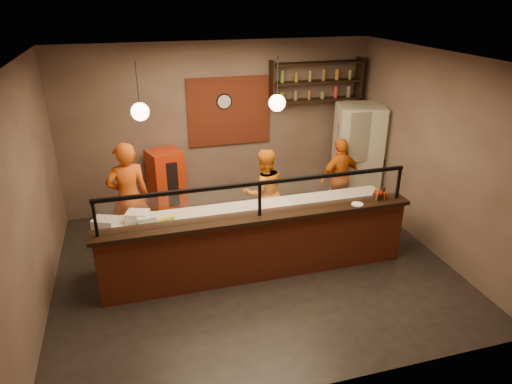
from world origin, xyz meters
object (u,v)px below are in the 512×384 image
object	(u,v)px
fridge	(357,156)
condiment_caddy	(379,196)
pizza_dough	(277,204)
cook_mid	(264,192)
red_cooler	(166,184)
wall_clock	(224,101)
cook_left	(129,197)
pepper_mill	(383,193)
cook_right	(340,178)

from	to	relation	value
fridge	condiment_caddy	world-z (taller)	fridge
pizza_dough	cook_mid	bearing A→B (deg)	90.53
red_cooler	condiment_caddy	world-z (taller)	red_cooler
wall_clock	pizza_dough	bearing A→B (deg)	-80.23
cook_left	pepper_mill	size ratio (longest dim) A/B	9.60
fridge	pizza_dough	world-z (taller)	fridge
cook_left	pizza_dough	distance (m)	2.43
fridge	red_cooler	bearing A→B (deg)	-171.51
cook_mid	pizza_dough	size ratio (longest dim) A/B	3.35
cook_mid	pepper_mill	bearing A→B (deg)	133.75
wall_clock	pepper_mill	distance (m)	3.46
wall_clock	condiment_caddy	xyz separation A→B (m)	(1.84, -2.72, -0.99)
cook_left	fridge	bearing A→B (deg)	178.18
fridge	pizza_dough	xyz separation A→B (m)	(-2.13, -1.46, -0.11)
cook_right	pizza_dough	bearing A→B (deg)	18.92
cook_mid	cook_right	xyz separation A→B (m)	(1.59, 0.30, -0.02)
pepper_mill	cook_right	bearing A→B (deg)	87.69
cook_right	condiment_caddy	distance (m)	1.63
cook_left	cook_right	xyz separation A→B (m)	(3.85, 0.18, -0.16)
cook_left	red_cooler	size ratio (longest dim) A/B	1.39
wall_clock	red_cooler	xyz separation A→B (m)	(-1.22, -0.31, -1.43)
cook_left	condiment_caddy	world-z (taller)	cook_left
cook_mid	pepper_mill	xyz separation A→B (m)	(1.52, -1.32, 0.37)
red_cooler	pepper_mill	size ratio (longest dim) A/B	6.88
wall_clock	cook_right	bearing A→B (deg)	-30.03
cook_left	cook_right	distance (m)	3.86
red_cooler	condiment_caddy	xyz separation A→B (m)	(3.06, -2.41, 0.44)
wall_clock	cook_right	size ratio (longest dim) A/B	0.19
cook_left	red_cooler	world-z (taller)	cook_left
wall_clock	red_cooler	world-z (taller)	wall_clock
red_cooler	pizza_dough	world-z (taller)	red_cooler
cook_mid	red_cooler	distance (m)	1.94
red_cooler	pizza_dough	bearing A→B (deg)	-67.64
cook_right	fridge	bearing A→B (deg)	-156.49
fridge	red_cooler	xyz separation A→B (m)	(-3.72, 0.39, -0.35)
condiment_caddy	cook_right	bearing A→B (deg)	86.15
fridge	condiment_caddy	size ratio (longest dim) A/B	12.44
cook_right	condiment_caddy	xyz separation A→B (m)	(-0.11, -1.59, 0.33)
cook_right	fridge	xyz separation A→B (m)	(0.55, 0.43, 0.24)
cook_right	pepper_mill	world-z (taller)	cook_right
red_cooler	pizza_dough	xyz separation A→B (m)	(1.59, -1.85, 0.24)
fridge	condiment_caddy	xyz separation A→B (m)	(-0.66, -2.02, 0.09)
pizza_dough	red_cooler	bearing A→B (deg)	130.65
wall_clock	condiment_caddy	world-z (taller)	wall_clock
cook_right	red_cooler	xyz separation A→B (m)	(-3.17, 0.82, -0.11)
cook_mid	red_cooler	xyz separation A→B (m)	(-1.58, 1.12, -0.12)
cook_left	condiment_caddy	size ratio (longest dim) A/B	11.40
cook_right	pepper_mill	bearing A→B (deg)	73.46
cook_right	pizza_dough	xyz separation A→B (m)	(-1.58, -1.03, 0.13)
cook_left	pepper_mill	world-z (taller)	cook_left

